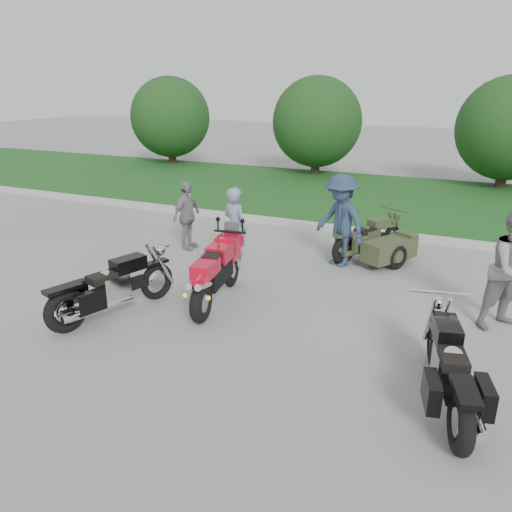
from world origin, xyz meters
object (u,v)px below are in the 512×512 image
at_px(cruiser_right, 450,373).
at_px(person_back, 187,216).
at_px(cruiser_left, 109,290).
at_px(person_stripe, 235,228).
at_px(sportbike_red, 216,271).
at_px(person_denim, 340,221).
at_px(cruiser_sidecar, 380,245).

bearing_deg(cruiser_right, person_back, 132.97).
distance_m(cruiser_left, person_stripe, 3.13).
height_order(sportbike_red, person_denim, person_denim).
relative_size(person_denim, person_back, 1.22).
bearing_deg(cruiser_left, sportbike_red, 58.78).
distance_m(sportbike_red, person_back, 3.25).
bearing_deg(cruiser_right, person_denim, 106.39).
xyz_separation_m(cruiser_right, cruiser_sidecar, (-1.77, 4.84, -0.09)).
relative_size(sportbike_red, cruiser_right, 0.93).
relative_size(cruiser_left, person_back, 1.47).
relative_size(cruiser_right, cruiser_sidecar, 1.18).
bearing_deg(cruiser_left, cruiser_sidecar, 69.94).
bearing_deg(cruiser_right, sportbike_red, 145.37).
height_order(cruiser_left, person_back, person_back).
relative_size(cruiser_left, person_stripe, 1.37).
bearing_deg(sportbike_red, person_back, 121.96).
xyz_separation_m(person_stripe, person_back, (-1.59, 0.66, -0.06)).
distance_m(cruiser_sidecar, person_back, 4.42).
bearing_deg(person_back, cruiser_left, -164.81).
relative_size(cruiser_right, person_denim, 1.23).
xyz_separation_m(sportbike_red, cruiser_sidecar, (2.20, 3.34, -0.23)).
distance_m(person_denim, person_back, 3.57).
distance_m(cruiser_sidecar, person_denim, 1.09).
relative_size(sportbike_red, cruiser_left, 0.95).
bearing_deg(cruiser_sidecar, person_back, -138.06).
distance_m(cruiser_right, person_denim, 5.05).
height_order(sportbike_red, cruiser_left, sportbike_red).
bearing_deg(cruiser_left, cruiser_right, 15.02).
bearing_deg(person_denim, sportbike_red, -87.11).
height_order(cruiser_sidecar, person_denim, person_denim).
bearing_deg(cruiser_left, person_back, 119.66).
relative_size(sportbike_red, person_denim, 1.14).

